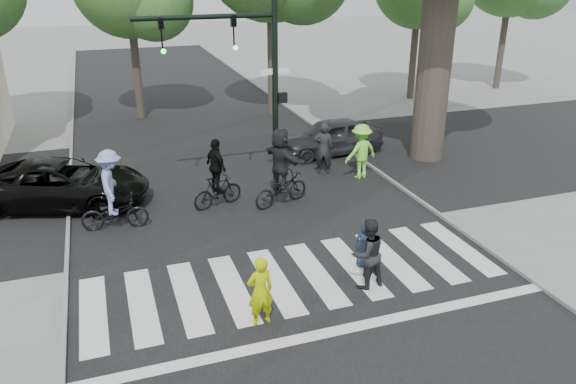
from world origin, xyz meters
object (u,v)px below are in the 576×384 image
at_px(pedestrian_child, 366,243).
at_px(car_suv, 62,184).
at_px(traffic_signal, 247,70).
at_px(cyclist_left, 113,196).
at_px(pedestrian_woman, 260,291).
at_px(cyclist_mid, 217,180).
at_px(pedestrian_adult, 368,254).
at_px(car_grey, 330,137).
at_px(cyclist_right, 281,171).

relative_size(pedestrian_child, car_suv, 0.24).
xyz_separation_m(traffic_signal, cyclist_left, (-4.15, -1.18, -2.92)).
height_order(pedestrian_woman, cyclist_mid, cyclist_mid).
distance_m(traffic_signal, cyclist_mid, 3.31).
xyz_separation_m(pedestrian_woman, cyclist_mid, (0.45, 6.03, 0.11)).
height_order(pedestrian_woman, pedestrian_adult, pedestrian_adult).
height_order(pedestrian_child, cyclist_mid, cyclist_mid).
xyz_separation_m(pedestrian_child, car_suv, (-6.92, 6.21, 0.09)).
xyz_separation_m(traffic_signal, car_grey, (3.91, 2.85, -3.22)).
relative_size(pedestrian_woman, cyclist_mid, 0.72).
xyz_separation_m(pedestrian_child, cyclist_right, (-0.76, 4.16, 0.45)).
distance_m(cyclist_left, cyclist_right, 4.80).
xyz_separation_m(pedestrian_child, cyclist_mid, (-2.58, 4.63, 0.26)).
bearing_deg(traffic_signal, pedestrian_woman, -103.76).
height_order(pedestrian_child, cyclist_left, cyclist_left).
bearing_deg(pedestrian_adult, pedestrian_woman, 3.96).
xyz_separation_m(pedestrian_woman, pedestrian_child, (3.04, 1.40, -0.15)).
bearing_deg(cyclist_right, pedestrian_woman, -112.29).
bearing_deg(cyclist_mid, traffic_signal, 27.65).
relative_size(traffic_signal, car_suv, 1.20).
bearing_deg(pedestrian_child, traffic_signal, -59.34).
xyz_separation_m(traffic_signal, cyclist_mid, (-1.17, -0.61, -3.04)).
bearing_deg(cyclist_mid, pedestrian_child, -60.82).
bearing_deg(pedestrian_woman, pedestrian_child, -160.84).
bearing_deg(pedestrian_child, pedestrian_adult, 80.44).
bearing_deg(pedestrian_child, cyclist_left, -20.56).
distance_m(traffic_signal, pedestrian_child, 6.35).
xyz_separation_m(cyclist_mid, car_grey, (5.08, 3.46, -0.18)).
bearing_deg(car_grey, pedestrian_adult, -21.45).
bearing_deg(pedestrian_woman, pedestrian_adult, -173.34).
relative_size(traffic_signal, car_grey, 1.50).
xyz_separation_m(traffic_signal, cyclist_right, (0.65, -1.08, -2.84)).
height_order(pedestrian_woman, car_suv, pedestrian_woman).
xyz_separation_m(car_suv, car_grey, (9.42, 1.88, -0.02)).
xyz_separation_m(pedestrian_adult, car_suv, (-6.53, 7.03, -0.13)).
distance_m(cyclist_mid, cyclist_right, 1.90).
relative_size(pedestrian_woman, pedestrian_child, 1.24).
relative_size(pedestrian_woman, car_grey, 0.38).
xyz_separation_m(pedestrian_woman, pedestrian_adult, (2.65, 0.58, 0.07)).
bearing_deg(cyclist_left, car_suv, 122.45).
height_order(pedestrian_adult, cyclist_right, cyclist_right).
xyz_separation_m(pedestrian_adult, cyclist_mid, (-2.19, 5.45, 0.03)).
height_order(pedestrian_woman, cyclist_right, cyclist_right).
distance_m(car_suv, car_grey, 9.61).
distance_m(cyclist_left, car_grey, 9.01).
relative_size(pedestrian_woman, car_suv, 0.30).
bearing_deg(car_suv, cyclist_mid, -91.88).
relative_size(traffic_signal, cyclist_mid, 2.85).
xyz_separation_m(pedestrian_woman, cyclist_right, (2.28, 5.57, 0.30)).
bearing_deg(cyclist_mid, car_suv, 159.95).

